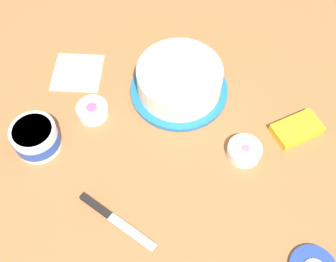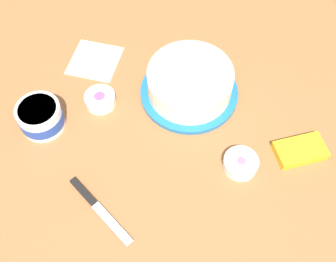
# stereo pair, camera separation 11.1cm
# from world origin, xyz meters

# --- Properties ---
(ground_plane) EXTENTS (1.54, 1.54, 0.00)m
(ground_plane) POSITION_xyz_m (0.00, 0.00, 0.00)
(ground_plane) COLOR #936038
(frosted_cake) EXTENTS (0.30, 0.30, 0.12)m
(frosted_cake) POSITION_xyz_m (-0.09, -0.24, 0.06)
(frosted_cake) COLOR #1E6BB2
(frosted_cake) RESTS_ON ground_plane
(frosting_tub) EXTENTS (0.13, 0.13, 0.08)m
(frosting_tub) POSITION_xyz_m (0.33, -0.12, 0.04)
(frosting_tub) COLOR white
(frosting_tub) RESTS_ON ground_plane
(spreading_knife) EXTENTS (0.18, 0.18, 0.01)m
(spreading_knife) POSITION_xyz_m (0.15, 0.12, 0.01)
(spreading_knife) COLOR silver
(spreading_knife) RESTS_ON ground_plane
(sprinkle_bowl_rainbow) EXTENTS (0.09, 0.09, 0.04)m
(sprinkle_bowl_rainbow) POSITION_xyz_m (0.17, -0.20, 0.02)
(sprinkle_bowl_rainbow) COLOR white
(sprinkle_bowl_rainbow) RESTS_ON ground_plane
(sprinkle_bowl_pink) EXTENTS (0.09, 0.09, 0.03)m
(sprinkle_bowl_pink) POSITION_xyz_m (-0.23, -0.00, 0.02)
(sprinkle_bowl_pink) COLOR white
(sprinkle_bowl_pink) RESTS_ON ground_plane
(candy_box_lower) EXTENTS (0.15, 0.12, 0.03)m
(candy_box_lower) POSITION_xyz_m (-0.40, -0.05, 0.01)
(candy_box_lower) COLOR yellow
(candy_box_lower) RESTS_ON ground_plane
(paper_napkin) EXTENTS (0.18, 0.18, 0.01)m
(paper_napkin) POSITION_xyz_m (0.21, -0.37, 0.00)
(paper_napkin) COLOR white
(paper_napkin) RESTS_ON ground_plane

